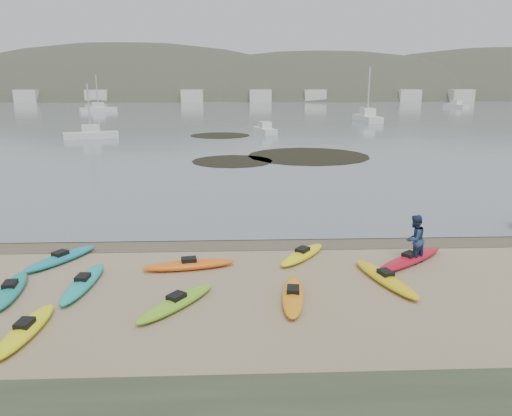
{
  "coord_description": "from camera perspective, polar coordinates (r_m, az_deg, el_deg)",
  "views": [
    {
      "loc": [
        -0.88,
        -21.14,
        6.93
      ],
      "look_at": [
        0.0,
        0.0,
        1.5
      ],
      "focal_mm": 35.0,
      "sensor_mm": 36.0,
      "label": 1
    }
  ],
  "objects": [
    {
      "name": "ground",
      "position": [
        22.26,
        -0.0,
        -3.74
      ],
      "size": [
        600.0,
        600.0,
        0.0
      ],
      "primitive_type": "plane",
      "color": "tan",
      "rests_on": "ground"
    },
    {
      "name": "wet_sand",
      "position": [
        21.97,
        0.03,
        -3.98
      ],
      "size": [
        60.0,
        60.0,
        0.0
      ],
      "primitive_type": "plane",
      "color": "brown",
      "rests_on": "ground"
    },
    {
      "name": "water",
      "position": [
        321.21,
        -2.3,
        13.14
      ],
      "size": [
        1200.0,
        1200.0,
        0.0
      ],
      "primitive_type": "plane",
      "color": "slate",
      "rests_on": "ground"
    },
    {
      "name": "kayaks",
      "position": [
        17.84,
        -3.61,
        -7.9
      ],
      "size": [
        23.08,
        9.14,
        0.34
      ],
      "color": "teal",
      "rests_on": "ground"
    },
    {
      "name": "person_east",
      "position": [
        20.25,
        17.65,
        -3.42
      ],
      "size": [
        1.2,
        1.15,
        1.94
      ],
      "primitive_type": "imported",
      "rotation": [
        0.0,
        0.0,
        3.79
      ],
      "color": "navy",
      "rests_on": "ground"
    },
    {
      "name": "kelp_mats",
      "position": [
        50.68,
        1.27,
        6.56
      ],
      "size": [
        18.29,
        28.45,
        0.04
      ],
      "color": "black",
      "rests_on": "water"
    },
    {
      "name": "moored_boats",
      "position": [
        97.86,
        3.74,
        10.62
      ],
      "size": [
        94.14,
        72.96,
        1.25
      ],
      "color": "silver",
      "rests_on": "ground"
    },
    {
      "name": "far_hills",
      "position": [
        220.03,
        8.25,
        8.28
      ],
      "size": [
        550.0,
        135.0,
        80.0
      ],
      "color": "#384235",
      "rests_on": "ground"
    },
    {
      "name": "far_town",
      "position": [
        166.35,
        -0.02,
        12.69
      ],
      "size": [
        199.0,
        5.0,
        4.0
      ],
      "color": "beige",
      "rests_on": "ground"
    }
  ]
}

